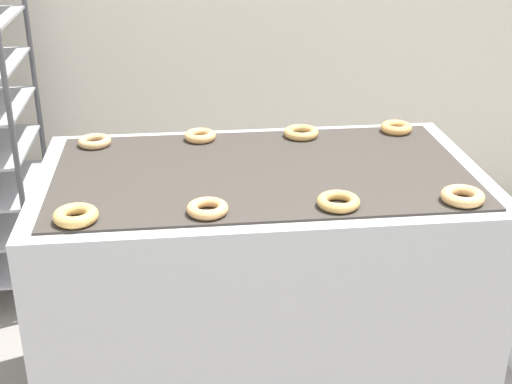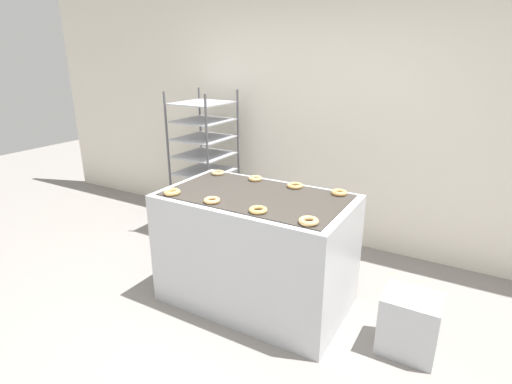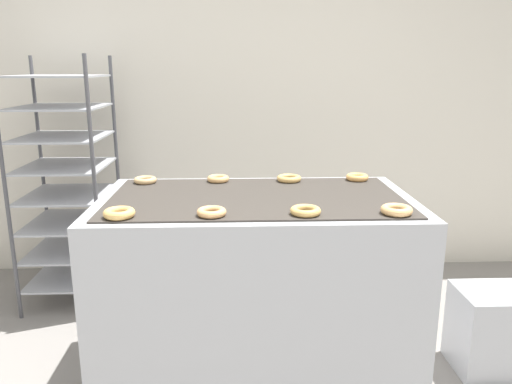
{
  "view_description": "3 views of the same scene",
  "coord_description": "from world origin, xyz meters",
  "px_view_note": "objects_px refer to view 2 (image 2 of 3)",
  "views": [
    {
      "loc": [
        -0.26,
        -1.47,
        1.83
      ],
      "look_at": [
        0.0,
        0.83,
        0.79
      ],
      "focal_mm": 50.0,
      "sensor_mm": 36.0,
      "label": 1
    },
    {
      "loc": [
        1.44,
        -1.81,
        1.95
      ],
      "look_at": [
        0.0,
        0.68,
        0.95
      ],
      "focal_mm": 28.0,
      "sensor_mm": 36.0,
      "label": 2
    },
    {
      "loc": [
        -0.08,
        -1.57,
        1.52
      ],
      "look_at": [
        0.0,
        0.68,
        0.95
      ],
      "focal_mm": 35.0,
      "sensor_mm": 36.0,
      "label": 3
    }
  ],
  "objects_px": {
    "donut_near_midright": "(258,210)",
    "donut_near_right": "(309,221)",
    "donut_far_midleft": "(255,178)",
    "baking_rack_cart": "(205,163)",
    "donut_far_midright": "(295,186)",
    "donut_far_right": "(339,192)",
    "glaze_bin": "(409,324)",
    "donut_near_left": "(172,192)",
    "fryer_machine": "(256,249)",
    "donut_far_left": "(218,173)",
    "donut_near_midleft": "(212,200)"
  },
  "relations": [
    {
      "from": "donut_near_midright",
      "to": "donut_near_right",
      "type": "bearing_deg",
      "value": -1.29
    },
    {
      "from": "donut_far_midleft",
      "to": "baking_rack_cart",
      "type": "bearing_deg",
      "value": 148.83
    },
    {
      "from": "donut_far_midleft",
      "to": "donut_far_midright",
      "type": "bearing_deg",
      "value": -0.96
    },
    {
      "from": "donut_near_midright",
      "to": "donut_far_right",
      "type": "distance_m",
      "value": 0.72
    },
    {
      "from": "glaze_bin",
      "to": "donut_near_left",
      "type": "bearing_deg",
      "value": -169.96
    },
    {
      "from": "fryer_machine",
      "to": "glaze_bin",
      "type": "distance_m",
      "value": 1.24
    },
    {
      "from": "fryer_machine",
      "to": "donut_far_midleft",
      "type": "height_order",
      "value": "donut_far_midleft"
    },
    {
      "from": "donut_far_left",
      "to": "donut_far_right",
      "type": "height_order",
      "value": "donut_far_right"
    },
    {
      "from": "donut_near_left",
      "to": "donut_far_right",
      "type": "xyz_separation_m",
      "value": [
        1.11,
        0.63,
        -0.0
      ]
    },
    {
      "from": "glaze_bin",
      "to": "donut_far_right",
      "type": "xyz_separation_m",
      "value": [
        -0.66,
        0.32,
        0.74
      ]
    },
    {
      "from": "glaze_bin",
      "to": "donut_far_midleft",
      "type": "relative_size",
      "value": 3.73
    },
    {
      "from": "donut_near_midright",
      "to": "donut_far_left",
      "type": "relative_size",
      "value": 1.08
    },
    {
      "from": "donut_near_midleft",
      "to": "donut_near_right",
      "type": "relative_size",
      "value": 0.93
    },
    {
      "from": "donut_near_right",
      "to": "donut_far_midleft",
      "type": "distance_m",
      "value": 0.98
    },
    {
      "from": "fryer_machine",
      "to": "donut_far_left",
      "type": "bearing_deg",
      "value": 152.28
    },
    {
      "from": "fryer_machine",
      "to": "donut_far_midright",
      "type": "distance_m",
      "value": 0.6
    },
    {
      "from": "donut_near_midleft",
      "to": "donut_far_left",
      "type": "bearing_deg",
      "value": 121.74
    },
    {
      "from": "donut_near_midleft",
      "to": "donut_far_right",
      "type": "distance_m",
      "value": 0.97
    },
    {
      "from": "fryer_machine",
      "to": "donut_near_right",
      "type": "distance_m",
      "value": 0.81
    },
    {
      "from": "donut_far_right",
      "to": "donut_near_midright",
      "type": "bearing_deg",
      "value": -120.12
    },
    {
      "from": "fryer_machine",
      "to": "donut_near_left",
      "type": "xyz_separation_m",
      "value": [
        -0.56,
        -0.32,
        0.49
      ]
    },
    {
      "from": "fryer_machine",
      "to": "donut_far_midright",
      "type": "xyz_separation_m",
      "value": [
        0.19,
        0.31,
        0.48
      ]
    },
    {
      "from": "donut_near_right",
      "to": "donut_far_left",
      "type": "xyz_separation_m",
      "value": [
        -1.13,
        0.61,
        -0.0
      ]
    },
    {
      "from": "donut_far_midright",
      "to": "donut_far_right",
      "type": "distance_m",
      "value": 0.37
    },
    {
      "from": "baking_rack_cart",
      "to": "donut_far_midright",
      "type": "height_order",
      "value": "baking_rack_cart"
    },
    {
      "from": "donut_near_midright",
      "to": "donut_far_midleft",
      "type": "bearing_deg",
      "value": 121.61
    },
    {
      "from": "fryer_machine",
      "to": "donut_far_left",
      "type": "xyz_separation_m",
      "value": [
        -0.57,
        0.3,
        0.48
      ]
    },
    {
      "from": "donut_near_midleft",
      "to": "donut_near_right",
      "type": "height_order",
      "value": "donut_near_right"
    },
    {
      "from": "donut_near_left",
      "to": "donut_near_right",
      "type": "height_order",
      "value": "same"
    },
    {
      "from": "donut_near_midright",
      "to": "donut_near_right",
      "type": "height_order",
      "value": "donut_near_right"
    },
    {
      "from": "glaze_bin",
      "to": "donut_far_right",
      "type": "distance_m",
      "value": 1.04
    },
    {
      "from": "donut_near_left",
      "to": "donut_near_midleft",
      "type": "relative_size",
      "value": 1.05
    },
    {
      "from": "donut_far_left",
      "to": "donut_far_midleft",
      "type": "distance_m",
      "value": 0.38
    },
    {
      "from": "donut_near_midleft",
      "to": "donut_far_midright",
      "type": "distance_m",
      "value": 0.72
    },
    {
      "from": "glaze_bin",
      "to": "donut_near_left",
      "type": "relative_size",
      "value": 3.39
    },
    {
      "from": "donut_near_left",
      "to": "donut_near_midright",
      "type": "height_order",
      "value": "donut_near_left"
    },
    {
      "from": "baking_rack_cart",
      "to": "donut_near_right",
      "type": "height_order",
      "value": "baking_rack_cart"
    },
    {
      "from": "donut_near_right",
      "to": "donut_far_midleft",
      "type": "relative_size",
      "value": 1.12
    },
    {
      "from": "donut_far_midleft",
      "to": "fryer_machine",
      "type": "bearing_deg",
      "value": -58.98
    },
    {
      "from": "donut_far_midleft",
      "to": "donut_near_midright",
      "type": "bearing_deg",
      "value": -58.39
    },
    {
      "from": "fryer_machine",
      "to": "baking_rack_cart",
      "type": "bearing_deg",
      "value": 142.31
    },
    {
      "from": "baking_rack_cart",
      "to": "donut_far_right",
      "type": "bearing_deg",
      "value": -18.99
    },
    {
      "from": "donut_near_right",
      "to": "donut_far_midleft",
      "type": "bearing_deg",
      "value": 140.36
    },
    {
      "from": "glaze_bin",
      "to": "donut_far_midleft",
      "type": "distance_m",
      "value": 1.61
    },
    {
      "from": "baking_rack_cart",
      "to": "donut_far_right",
      "type": "height_order",
      "value": "baking_rack_cart"
    },
    {
      "from": "fryer_machine",
      "to": "donut_far_left",
      "type": "relative_size",
      "value": 12.45
    },
    {
      "from": "donut_far_midright",
      "to": "donut_far_right",
      "type": "height_order",
      "value": "donut_far_right"
    },
    {
      "from": "donut_near_right",
      "to": "donut_far_midright",
      "type": "bearing_deg",
      "value": 121.58
    },
    {
      "from": "fryer_machine",
      "to": "baking_rack_cart",
      "type": "relative_size",
      "value": 0.92
    },
    {
      "from": "donut_far_left",
      "to": "donut_far_right",
      "type": "bearing_deg",
      "value": 1.05
    }
  ]
}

